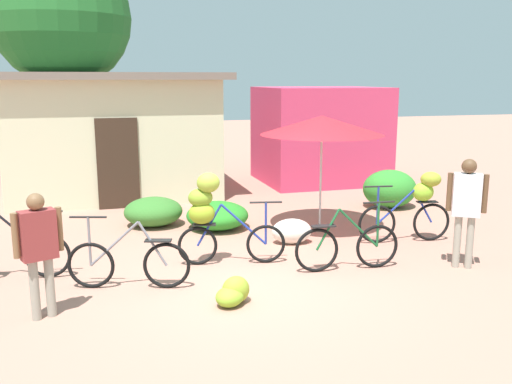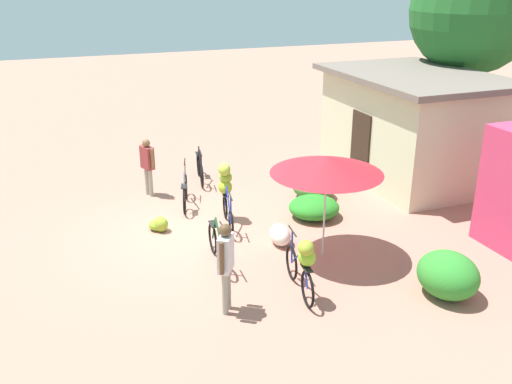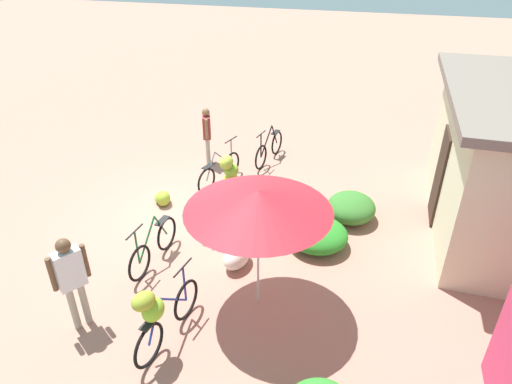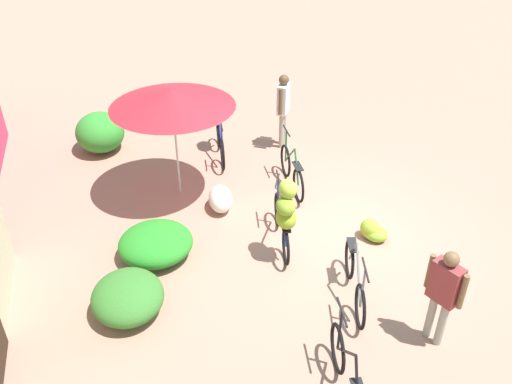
# 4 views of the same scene
# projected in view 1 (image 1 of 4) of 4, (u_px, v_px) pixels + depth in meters

# --- Properties ---
(ground_plane) EXTENTS (60.00, 60.00, 0.00)m
(ground_plane) POSITION_uv_depth(u_px,v_px,m) (245.00, 281.00, 7.94)
(ground_plane) COLOR #AD7563
(building_low) EXTENTS (5.28, 3.73, 2.97)m
(building_low) POSITION_uv_depth(u_px,v_px,m) (114.00, 134.00, 13.62)
(building_low) COLOR beige
(building_low) RESTS_ON ground
(shop_pink) EXTENTS (3.20, 2.80, 2.60)m
(shop_pink) POSITION_uv_depth(u_px,v_px,m) (319.00, 135.00, 15.45)
(shop_pink) COLOR #D03860
(shop_pink) RESTS_ON ground
(tree_behind_building) EXTENTS (3.78, 3.78, 6.36)m
(tree_behind_building) POSITION_uv_depth(u_px,v_px,m) (61.00, 18.00, 15.23)
(tree_behind_building) COLOR brown
(tree_behind_building) RESTS_ON ground
(hedge_bush_front_left) EXTENTS (1.14, 1.05, 0.56)m
(hedge_bush_front_left) POSITION_uv_depth(u_px,v_px,m) (153.00, 212.00, 10.88)
(hedge_bush_front_left) COLOR #37732B
(hedge_bush_front_left) RESTS_ON ground
(hedge_bush_front_right) EXTENTS (1.19, 1.23, 0.51)m
(hedge_bush_front_right) POSITION_uv_depth(u_px,v_px,m) (217.00, 215.00, 10.68)
(hedge_bush_front_right) COLOR #288525
(hedge_bush_front_right) RESTS_ON ground
(hedge_bush_mid) EXTENTS (1.20, 1.06, 0.85)m
(hedge_bush_mid) POSITION_uv_depth(u_px,v_px,m) (390.00, 189.00, 12.39)
(hedge_bush_mid) COLOR #31892D
(hedge_bush_mid) RESTS_ON ground
(market_umbrella) EXTENTS (2.28, 2.28, 2.17)m
(market_umbrella) POSITION_uv_depth(u_px,v_px,m) (322.00, 125.00, 10.17)
(market_umbrella) COLOR beige
(market_umbrella) RESTS_ON ground
(bicycle_leftmost) EXTENTS (1.66, 0.35, 1.00)m
(bicycle_leftmost) POSITION_uv_depth(u_px,v_px,m) (11.00, 254.00, 7.97)
(bicycle_leftmost) COLOR black
(bicycle_leftmost) RESTS_ON ground
(bicycle_near_pile) EXTENTS (1.64, 0.53, 1.02)m
(bicycle_near_pile) POSITION_uv_depth(u_px,v_px,m) (128.00, 263.00, 7.61)
(bicycle_near_pile) COLOR black
(bicycle_near_pile) RESTS_ON ground
(bicycle_center_loaded) EXTENTS (1.65, 0.45, 1.45)m
(bicycle_center_loaded) POSITION_uv_depth(u_px,v_px,m) (212.00, 212.00, 8.50)
(bicycle_center_loaded) COLOR black
(bicycle_center_loaded) RESTS_ON ground
(bicycle_by_shop) EXTENTS (1.63, 0.20, 1.04)m
(bicycle_by_shop) POSITION_uv_depth(u_px,v_px,m) (347.00, 246.00, 8.35)
(bicycle_by_shop) COLOR black
(bicycle_by_shop) RESTS_ON ground
(bicycle_rightmost) EXTENTS (1.67, 0.44, 1.25)m
(bicycle_rightmost) POSITION_uv_depth(u_px,v_px,m) (416.00, 202.00, 9.74)
(bicycle_rightmost) COLOR black
(bicycle_rightmost) RESTS_ON ground
(banana_pile_on_ground) EXTENTS (0.58, 0.54, 0.36)m
(banana_pile_on_ground) POSITION_uv_depth(u_px,v_px,m) (233.00, 293.00, 7.11)
(banana_pile_on_ground) COLOR #89B82E
(banana_pile_on_ground) RESTS_ON ground
(produce_sack) EXTENTS (0.76, 0.54, 0.44)m
(produce_sack) POSITION_uv_depth(u_px,v_px,m) (292.00, 231.00, 9.72)
(produce_sack) COLOR silver
(produce_sack) RESTS_ON ground
(person_vendor) EXTENTS (0.50, 0.39, 1.68)m
(person_vendor) POSITION_uv_depth(u_px,v_px,m) (466.00, 202.00, 8.31)
(person_vendor) COLOR gray
(person_vendor) RESTS_ON ground
(person_bystander) EXTENTS (0.55, 0.33, 1.54)m
(person_bystander) POSITION_uv_depth(u_px,v_px,m) (39.00, 243.00, 6.55)
(person_bystander) COLOR gray
(person_bystander) RESTS_ON ground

